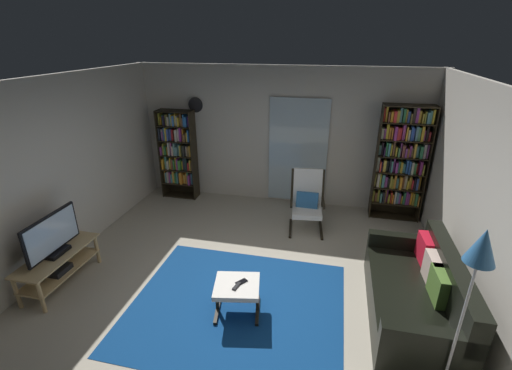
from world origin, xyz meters
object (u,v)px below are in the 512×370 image
(leather_sofa, at_px, (417,295))
(cell_phone, at_px, (242,282))
(television, at_px, (52,236))
(bookshelf_near_tv, at_px, (178,152))
(tv_stand, at_px, (59,264))
(wall_clock, at_px, (196,105))
(ottoman, at_px, (237,289))
(floor_lamp_by_sofa, at_px, (479,260))
(tv_remote, at_px, (237,286))
(lounge_armchair, at_px, (307,199))
(bookshelf_near_sofa, at_px, (401,160))

(leather_sofa, distance_m, cell_phone, 2.04)
(television, distance_m, leather_sofa, 4.50)
(bookshelf_near_tv, bearing_deg, tv_stand, -97.08)
(television, distance_m, wall_clock, 3.47)
(bookshelf_near_tv, distance_m, wall_clock, 0.99)
(ottoman, xyz_separation_m, floor_lamp_by_sofa, (2.13, -0.58, 1.13))
(tv_stand, distance_m, television, 0.42)
(television, relative_size, leather_sofa, 0.47)
(leather_sofa, xyz_separation_m, tv_remote, (-2.04, -0.44, 0.10))
(television, xyz_separation_m, tv_remote, (2.43, -0.04, -0.31))
(ottoman, bearing_deg, tv_stand, -179.58)
(tv_remote, bearing_deg, television, -166.57)
(bookshelf_near_tv, relative_size, tv_remote, 12.30)
(bookshelf_near_tv, height_order, leather_sofa, bookshelf_near_tv)
(tv_stand, distance_m, wall_clock, 3.64)
(tv_remote, bearing_deg, cell_phone, 83.53)
(tv_stand, xyz_separation_m, lounge_armchair, (3.02, 2.25, 0.23))
(leather_sofa, xyz_separation_m, floor_lamp_by_sofa, (0.08, -0.97, 1.15))
(bookshelf_near_sofa, xyz_separation_m, tv_remote, (-2.10, -3.04, -0.67))
(tv_stand, bearing_deg, ottoman, 0.42)
(tv_stand, xyz_separation_m, television, (0.00, 0.01, 0.42))
(bookshelf_near_sofa, height_order, floor_lamp_by_sofa, bookshelf_near_sofa)
(tv_remote, bearing_deg, wall_clock, 132.00)
(television, height_order, lounge_armchair, lounge_armchair)
(tv_stand, bearing_deg, wall_clock, 77.27)
(tv_stand, distance_m, bookshelf_near_sofa, 5.50)
(leather_sofa, xyz_separation_m, lounge_armchair, (-1.45, 1.84, 0.23))
(lounge_armchair, relative_size, floor_lamp_by_sofa, 0.59)
(bookshelf_near_sofa, relative_size, tv_remote, 14.14)
(lounge_armchair, xyz_separation_m, ottoman, (-0.60, -2.23, -0.21))
(leather_sofa, xyz_separation_m, ottoman, (-2.05, -0.39, 0.02))
(lounge_armchair, distance_m, wall_clock, 2.81)
(ottoman, xyz_separation_m, tv_remote, (0.01, -0.04, 0.08))
(lounge_armchair, relative_size, tv_remote, 7.10)
(wall_clock, bearing_deg, television, -102.73)
(leather_sofa, relative_size, wall_clock, 6.40)
(tv_stand, bearing_deg, television, 76.85)
(tv_stand, distance_m, cell_phone, 2.47)
(tv_stand, distance_m, leather_sofa, 4.49)
(lounge_armchair, height_order, ottoman, lounge_armchair)
(ottoman, distance_m, wall_clock, 3.92)
(bookshelf_near_tv, bearing_deg, lounge_armchair, -15.98)
(bookshelf_near_tv, bearing_deg, wall_clock, 30.39)
(tv_stand, xyz_separation_m, tv_remote, (2.43, -0.03, 0.10))
(bookshelf_near_sofa, relative_size, leather_sofa, 1.10)
(tv_remote, bearing_deg, bookshelf_near_tv, 138.41)
(television, bearing_deg, floor_lamp_by_sofa, -7.17)
(lounge_armchair, bearing_deg, cell_phone, -104.24)
(floor_lamp_by_sofa, distance_m, wall_clock, 5.39)
(cell_phone, bearing_deg, bookshelf_near_sofa, 93.18)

